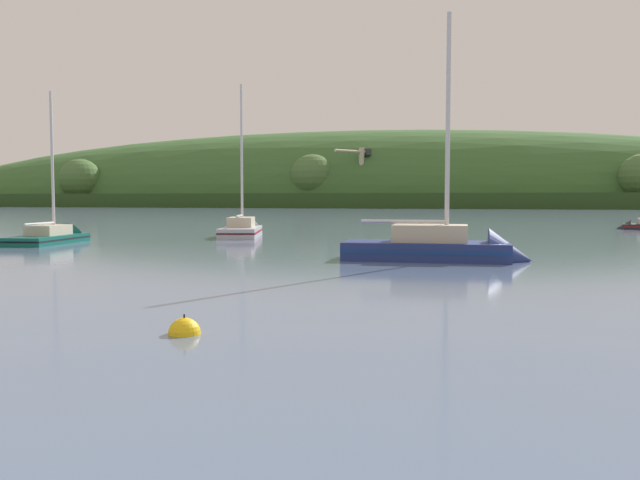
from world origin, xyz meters
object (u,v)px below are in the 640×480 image
Objects in this scene: sailboat_outer_reach at (242,232)px; sailboat_far_left at (55,241)px; dockside_crane at (361,178)px; mooring_buoy_midchannel at (242,230)px; sailboat_midwater_white at (448,255)px; mooring_buoy_foreground at (184,334)px.

sailboat_far_left is at bearing 122.16° from sailboat_outer_reach.
sailboat_outer_reach is (10.41, 10.15, 0.21)m from sailboat_far_left.
sailboat_far_left is at bearing 41.85° from dockside_crane.
sailboat_outer_reach is 15.98× the size of mooring_buoy_midchannel.
sailboat_far_left is 0.87× the size of sailboat_outer_reach.
sailboat_far_left is 14.54m from sailboat_outer_reach.
sailboat_midwater_white is 24.55m from sailboat_outer_reach.
dockside_crane reaches higher than sailboat_outer_reach.
sailboat_midwater_white is 1.16× the size of sailboat_far_left.
sailboat_far_left reaches higher than mooring_buoy_midchannel.
dockside_crane is at bearing 93.52° from mooring_buoy_midchannel.
sailboat_far_left is 34.44m from mooring_buoy_foreground.
mooring_buoy_midchannel is at bearing 106.79° from mooring_buoy_foreground.
mooring_buoy_foreground is (-5.82, -19.22, -0.28)m from sailboat_midwater_white.
dockside_crane reaches higher than mooring_buoy_foreground.
dockside_crane is 1.68× the size of sailboat_far_left.
mooring_buoy_midchannel is (-3.54, 10.61, -0.34)m from sailboat_outer_reach.
dockside_crane reaches higher than sailboat_far_left.
sailboat_midwater_white is at bearing -149.19° from sailboat_outer_reach.
sailboat_midwater_white is 20.08m from mooring_buoy_foreground.
sailboat_midwater_white is 16.48× the size of mooring_buoy_foreground.
dockside_crane is 1.46× the size of sailboat_midwater_white.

